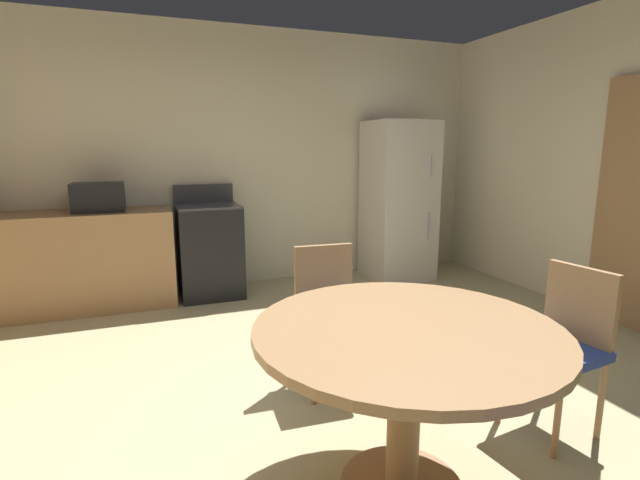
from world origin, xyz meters
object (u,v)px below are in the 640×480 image
object	(u,v)px
refrigerator	(398,201)
dining_table	(406,361)
microwave	(98,197)
chair_north	(329,306)
chair_east	(563,339)
oven_range	(210,250)

from	to	relation	value
refrigerator	dining_table	world-z (taller)	refrigerator
refrigerator	microwave	distance (m)	3.08
dining_table	microwave	bearing A→B (deg)	113.34
chair_north	chair_east	bearing A→B (deg)	50.41
refrigerator	chair_north	world-z (taller)	refrigerator
microwave	chair_north	distance (m)	2.59
dining_table	chair_east	bearing A→B (deg)	7.13
oven_range	refrigerator	size ratio (longest dim) A/B	0.62
dining_table	chair_east	size ratio (longest dim) A/B	1.46
oven_range	chair_north	size ratio (longest dim) A/B	1.26
refrigerator	chair_east	distance (m)	3.06
chair_north	oven_range	bearing A→B (deg)	-164.32
refrigerator	dining_table	bearing A→B (deg)	-119.34
microwave	dining_table	world-z (taller)	microwave
refrigerator	chair_north	xyz separation A→B (m)	(-1.66, -2.05, -0.38)
microwave	dining_table	xyz separation A→B (m)	(1.35, -3.12, -0.42)
dining_table	chair_north	bearing A→B (deg)	86.31
oven_range	dining_table	xyz separation A→B (m)	(0.38, -3.13, 0.14)
dining_table	chair_north	size ratio (longest dim) A/B	1.46
refrigerator	dining_table	distance (m)	3.54
oven_range	dining_table	size ratio (longest dim) A/B	0.87
oven_range	chair_north	world-z (taller)	oven_range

